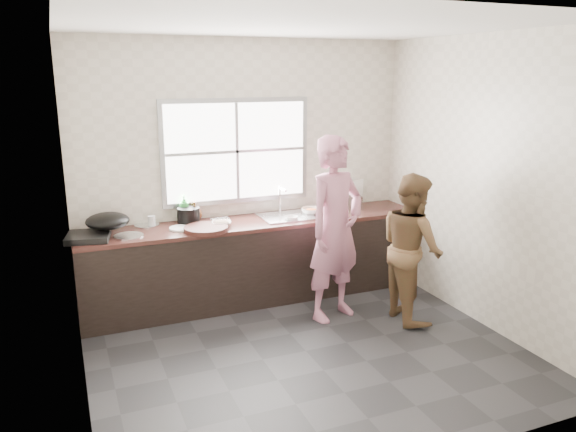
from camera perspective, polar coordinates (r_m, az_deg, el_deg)
name	(u,v)px	position (r m, az deg, el deg)	size (l,w,h in m)	color
floor	(306,351)	(5.03, 1.82, -13.59)	(3.60, 3.20, 0.01)	#262628
ceiling	(309,24)	(4.45, 2.12, 18.92)	(3.60, 3.20, 0.01)	silver
wall_back	(245,169)	(6.02, -4.36, 4.77)	(3.60, 0.01, 2.70)	beige
wall_left	(70,222)	(4.16, -21.30, -0.54)	(0.01, 3.20, 2.70)	silver
wall_right	(484,183)	(5.53, 19.28, 3.14)	(0.01, 3.20, 2.70)	beige
wall_front	(426,259)	(3.21, 13.87, -4.24)	(3.60, 0.01, 2.70)	beige
cabinet	(256,262)	(5.96, -3.25, -4.64)	(3.60, 0.62, 0.82)	black
countertop	(256,222)	(5.84, -3.30, -0.65)	(3.60, 0.64, 0.04)	#371B16
sink	(287,217)	(5.95, -0.13, -0.08)	(0.55, 0.45, 0.02)	silver
faucet	(280,200)	(6.10, -0.84, 1.67)	(0.02, 0.02, 0.30)	silver
window_frame	(236,151)	(5.95, -5.28, 6.58)	(1.60, 0.05, 1.10)	#9EA0A5
window_glazing	(237,151)	(5.92, -5.20, 6.55)	(1.50, 0.01, 1.00)	white
woman	(335,235)	(5.41, 4.82, -1.92)	(0.61, 0.40, 1.67)	#C0738D
person_side	(412,247)	(5.53, 12.44, -3.11)	(0.70, 0.55, 1.44)	brown
cutting_board	(206,229)	(5.50, -8.33, -1.29)	(0.43, 0.43, 0.04)	#341814
cleaver	(220,218)	(5.78, -6.94, -0.24)	(0.19, 0.09, 0.01)	#B9BBC0
bowl_mince	(222,224)	(5.65, -6.77, -0.77)	(0.20, 0.20, 0.05)	silver
bowl_crabs	(312,212)	(6.08, 2.41, 0.44)	(0.18, 0.18, 0.06)	silver
bowl_held	(291,218)	(5.82, 0.35, -0.18)	(0.18, 0.18, 0.06)	white
black_pot	(189,216)	(5.78, -10.07, 0.03)	(0.23, 0.23, 0.16)	black
plate_food	(181,228)	(5.60, -10.80, -1.23)	(0.23, 0.23, 0.02)	white
bottle_green	(184,208)	(5.84, -10.49, 0.77)	(0.11, 0.11, 0.28)	green
bottle_brown_tall	(195,212)	(5.83, -9.45, 0.36)	(0.09, 0.09, 0.20)	#503014
bottle_brown_short	(194,212)	(5.87, -9.51, 0.42)	(0.15, 0.15, 0.19)	#3D200F
glass_jar	(152,221)	(5.76, -13.69, -0.51)	(0.07, 0.07, 0.11)	silver
burner	(88,237)	(5.47, -19.64, -1.99)	(0.38, 0.38, 0.06)	black
wok	(108,221)	(5.54, -17.86, -0.49)	(0.40, 0.40, 0.15)	black
dish_rack	(341,193)	(6.44, 5.41, 2.35)	(0.42, 0.29, 0.31)	white
pot_lid_left	(129,236)	(5.46, -15.88, -1.96)	(0.27, 0.27, 0.01)	silver
pot_lid_right	(147,225)	(5.81, -14.15, -0.89)	(0.25, 0.25, 0.01)	silver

